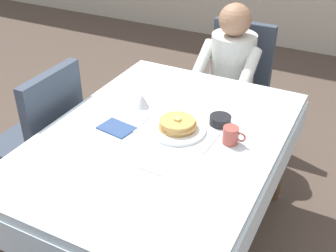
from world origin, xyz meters
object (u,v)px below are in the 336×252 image
chair_diner (236,80)px  syrup_pitcher (142,101)px  diner_person (230,71)px  fork_left_of_plate (142,123)px  chair_left_side (45,132)px  plate_breakfast (177,130)px  cup_coffee (231,135)px  bowl_butter (220,120)px  knife_right_of_plate (212,143)px  dining_table_main (161,150)px  spoon_near_edge (148,170)px  breakfast_stack (178,124)px

chair_diner → syrup_pitcher: chair_diner is taller
diner_person → fork_left_of_plate: bearing=82.5°
chair_diner → chair_left_side: bearing=57.0°
diner_person → fork_left_of_plate: diner_person is taller
chair_diner → diner_person: 0.21m
chair_diner → diner_person: diner_person is taller
plate_breakfast → cup_coffee: bearing=4.6°
bowl_butter → knife_right_of_plate: bearing=-81.3°
dining_table_main → diner_person: bearing=90.6°
dining_table_main → cup_coffee: size_ratio=13.49×
dining_table_main → syrup_pitcher: bearing=137.6°
syrup_pitcher → spoon_near_edge: (0.30, -0.47, -0.04)m
chair_diner → syrup_pitcher: 1.02m
dining_table_main → chair_diner: chair_diner is taller
spoon_near_edge → fork_left_of_plate: bearing=125.8°
syrup_pitcher → spoon_near_edge: size_ratio=0.53×
breakfast_stack → knife_right_of_plate: bearing=-7.3°
breakfast_stack → cup_coffee: bearing=3.6°
chair_left_side → syrup_pitcher: size_ratio=11.62×
chair_left_side → plate_breakfast: bearing=-85.1°
plate_breakfast → knife_right_of_plate: bearing=-6.0°
plate_breakfast → syrup_pitcher: 0.31m
syrup_pitcher → dining_table_main: bearing=-42.4°
breakfast_stack → knife_right_of_plate: 0.20m
chair_diner → plate_breakfast: (0.06, -1.10, 0.22)m
syrup_pitcher → fork_left_of_plate: bearing=-60.4°
plate_breakfast → cup_coffee: 0.27m
chair_diner → breakfast_stack: 1.12m
fork_left_of_plate → cup_coffee: bearing=-87.5°
bowl_butter → spoon_near_edge: bearing=-105.5°
breakfast_stack → syrup_pitcher: 0.30m
chair_left_side → spoon_near_edge: (0.85, -0.27, 0.21)m
plate_breakfast → syrup_pitcher: bearing=154.6°
syrup_pitcher → plate_breakfast: bearing=-25.4°
plate_breakfast → dining_table_main: bearing=-127.1°
diner_person → dining_table_main: bearing=90.6°
fork_left_of_plate → spoon_near_edge: size_ratio=1.20×
chair_diner → dining_table_main: bearing=90.5°
breakfast_stack → bowl_butter: (0.16, 0.16, -0.02)m
plate_breakfast → syrup_pitcher: (-0.28, 0.13, 0.03)m
breakfast_stack → spoon_near_edge: size_ratio=1.28×
breakfast_stack → diner_person: bearing=93.8°
chair_diner → breakfast_stack: chair_diner is taller
knife_right_of_plate → diner_person: bearing=16.8°
chair_diner → knife_right_of_plate: bearing=102.8°
cup_coffee → fork_left_of_plate: 0.46m
chair_left_side → spoon_near_edge: size_ratio=6.20×
cup_coffee → knife_right_of_plate: (-0.08, -0.04, -0.04)m
syrup_pitcher → knife_right_of_plate: syrup_pitcher is taller
dining_table_main → chair_left_side: bearing=180.0°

